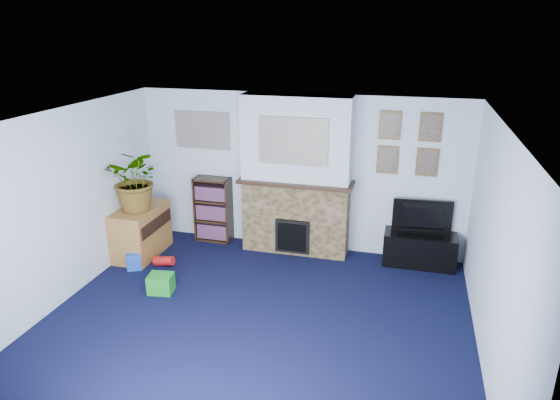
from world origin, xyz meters
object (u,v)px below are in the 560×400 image
(tv_stand, at_px, (419,250))
(bookshelf, at_px, (213,211))
(television, at_px, (423,218))
(sideboard, at_px, (141,233))

(tv_stand, relative_size, bookshelf, 0.98)
(tv_stand, relative_size, television, 1.22)
(tv_stand, distance_m, television, 0.50)
(tv_stand, height_order, sideboard, sideboard)
(tv_stand, relative_size, sideboard, 1.06)
(sideboard, bearing_deg, television, 10.18)
(television, xyz_separation_m, sideboard, (-4.10, -0.74, -0.38))
(tv_stand, bearing_deg, bookshelf, 178.65)
(tv_stand, xyz_separation_m, sideboard, (-4.10, -0.72, 0.12))
(tv_stand, xyz_separation_m, bookshelf, (-3.23, 0.08, 0.28))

